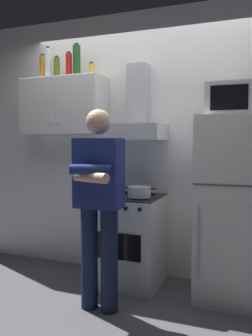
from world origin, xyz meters
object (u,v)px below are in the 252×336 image
bottle_soda_red (69,66)px  refrigerator (233,209)px  bottle_liquor_amber (43,68)px  range_hood (135,120)px  stove_oven (130,240)px  bottle_spice_jar (91,70)px  upper_cabinet (64,107)px  bottle_olive_oil (57,68)px  bottle_vodka_clear (48,64)px  bottle_wine_green (77,61)px  cooking_pot (139,192)px  person_standing (99,201)px  microwave (236,100)px

bottle_soda_red → refrigerator: bearing=-5.1°
bottle_liquor_amber → refrigerator: bearing=-4.2°
range_hood → refrigerator: size_ratio=0.47×
stove_oven → bottle_spice_jar: bearing=162.5°
upper_cabinet → bottle_olive_oil: bearing=-154.5°
bottle_vodka_clear → bottle_wine_green: bearing=-1.9°
bottle_olive_oil → range_hood: bearing=2.0°
bottle_liquor_amber → bottle_soda_red: bottle_liquor_amber is taller
bottle_spice_jar → stove_oven: bearing=-17.5°
bottle_wine_green → bottle_olive_oil: size_ratio=1.49×
refrigerator → upper_cabinet: bearing=175.9°
upper_cabinet → bottle_spice_jar: (0.31, 0.03, 0.37)m
bottle_spice_jar → cooking_pot: bearing=-23.9°
stove_oven → bottle_olive_oil: (-0.86, 0.10, 1.72)m
bottle_wine_green → bottle_liquor_amber: (-0.44, 0.04, -0.03)m
refrigerator → bottle_olive_oil: size_ratio=7.10×
range_hood → person_standing: 1.01m
person_standing → cooking_pot: size_ratio=5.22×
bottle_vodka_clear → bottle_spice_jar: bearing=4.0°
refrigerator → person_standing: 1.17m
cooking_pot → bottle_vodka_clear: bottle_vodka_clear is taller
person_standing → range_hood: bearing=86.1°
cooking_pot → bottle_wine_green: bottle_wine_green is taller
microwave → bottle_olive_oil: bottle_olive_oil is taller
person_standing → bottle_vodka_clear: (-0.93, 0.72, 1.31)m
bottle_soda_red → bottle_olive_oil: bearing=-153.5°
person_standing → bottle_olive_oil: 1.65m
upper_cabinet → stove_oven: (0.80, -0.13, -1.32)m
stove_oven → person_standing: 0.77m
bottle_olive_oil → microwave: bearing=-2.4°
microwave → person_standing: microwave is taller
person_standing → cooking_pot: person_standing is taller
bottle_liquor_amber → bottle_spice_jar: (0.58, 0.00, -0.06)m
bottle_olive_oil → refrigerator: bearing=-3.0°
bottle_spice_jar → person_standing: bearing=-60.1°
stove_oven → bottle_wine_green: (-0.63, 0.11, 1.78)m
microwave → bottle_soda_red: bottle_soda_red is taller
microwave → bottle_soda_red: size_ratio=1.76×
person_standing → bottle_vodka_clear: 1.76m
refrigerator → bottle_olive_oil: (-1.81, 0.10, 1.36)m
range_hood → bottle_liquor_amber: bottle_liquor_amber is taller
bottle_liquor_amber → bottle_olive_oil: 0.22m
upper_cabinet → person_standing: size_ratio=0.55×
bottle_olive_oil → bottle_wine_green: bearing=2.8°
range_hood → cooking_pot: range_hood is taller
bottle_spice_jar → bottle_soda_red: size_ratio=0.53×
cooking_pot → bottle_spice_jar: bearing=156.1°
microwave → stove_oven: bearing=-178.8°
stove_oven → bottle_spice_jar: 1.76m
stove_oven → bottle_liquor_amber: 2.05m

